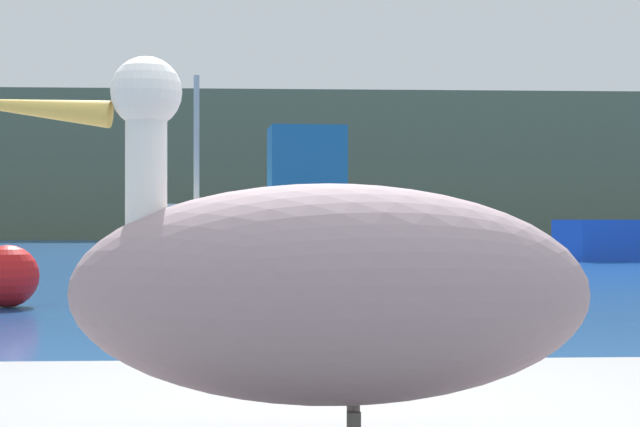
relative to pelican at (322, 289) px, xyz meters
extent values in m
cube|color=#5B664C|center=(0.23, 66.34, 3.40)|extent=(140.00, 17.41, 8.70)
ellipsoid|color=gray|center=(0.01, 0.00, -0.01)|extent=(1.15, 0.58, 0.47)
cylinder|color=white|center=(-0.38, 0.03, 0.22)|extent=(0.09, 0.09, 0.32)
sphere|color=white|center=(-0.38, 0.03, 0.42)|extent=(0.15, 0.15, 0.15)
cone|color=gold|center=(-0.66, 0.05, 0.39)|extent=(0.42, 0.09, 0.10)
cylinder|color=#4C4742|center=(0.08, 0.08, -0.30)|extent=(0.03, 0.03, 0.11)
cube|color=white|center=(0.11, 19.53, -0.23)|extent=(5.68, 2.15, 1.43)
cube|color=#1E6099|center=(0.74, 19.58, 1.30)|extent=(1.66, 1.44, 1.63)
cylinder|color=#B2B2B2|center=(-1.55, 19.40, 1.82)|extent=(0.12, 0.12, 2.68)
cylinder|color=#3F382D|center=(-2.55, 19.32, 0.83)|extent=(0.10, 0.10, 0.70)
sphere|color=red|center=(-3.38, 11.10, -0.56)|extent=(0.79, 0.79, 0.79)
camera|label=1|loc=(-0.12, -2.22, 0.15)|focal=58.34mm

